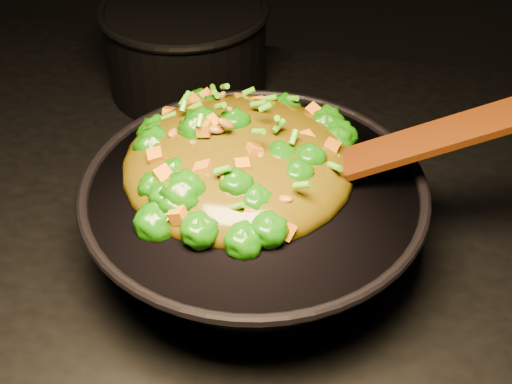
# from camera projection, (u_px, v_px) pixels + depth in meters

# --- Properties ---
(wok) EXTENTS (0.43, 0.43, 0.10)m
(wok) POSITION_uv_depth(u_px,v_px,m) (254.00, 222.00, 0.78)
(wok) COLOR black
(wok) RESTS_ON stovetop
(stir_fry) EXTENTS (0.25, 0.25, 0.09)m
(stir_fry) POSITION_uv_depth(u_px,v_px,m) (238.00, 136.00, 0.74)
(stir_fry) COLOR #165B06
(stir_fry) RESTS_ON wok
(spatula) EXTENTS (0.29, 0.11, 0.12)m
(spatula) POSITION_uv_depth(u_px,v_px,m) (427.00, 140.00, 0.72)
(spatula) COLOR #361107
(spatula) RESTS_ON wok
(back_pot) EXTENTS (0.23, 0.23, 0.13)m
(back_pot) POSITION_uv_depth(u_px,v_px,m) (186.00, 47.00, 1.04)
(back_pot) COLOR black
(back_pot) RESTS_ON stovetop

